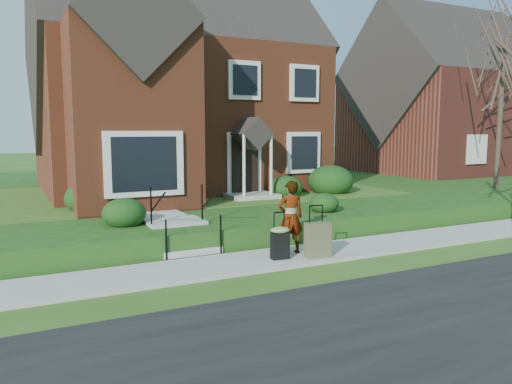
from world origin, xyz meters
TOP-DOWN VIEW (x-y plane):
  - ground at (0.00, 0.00)m, footprint 120.00×120.00m
  - street at (0.00, -5.00)m, footprint 60.00×6.00m
  - sidewalk at (0.00, 0.00)m, footprint 60.00×1.60m
  - terrace at (4.00, 10.90)m, footprint 44.00×20.00m
  - walkway at (-2.50, 5.00)m, footprint 1.20×6.00m
  - main_house at (-0.21, 9.61)m, footprint 10.40×10.20m
  - neighbour_house at (16.00, 11.00)m, footprint 9.40×8.00m
  - front_steps at (-2.50, 1.84)m, footprint 1.40×2.02m
  - foundation_shrubs at (0.74, 4.88)m, footprint 10.06×4.54m
  - woman at (-0.40, 0.15)m, footprint 0.68×0.50m
  - suitcase_black at (-0.88, -0.21)m, footprint 0.48×0.41m
  - suitcase_olive at (-0.05, -0.46)m, footprint 0.57×0.35m
  - tree_gap at (11.37, 3.80)m, footprint 5.33×5.33m

SIDE VIEW (x-z plane):
  - ground at x=0.00m, z-range 0.00..0.00m
  - street at x=0.00m, z-range 0.00..0.01m
  - sidewalk at x=0.00m, z-range 0.00..0.08m
  - terrace at x=4.00m, z-range 0.00..0.60m
  - front_steps at x=-2.50m, z-range -0.28..1.22m
  - suitcase_olive at x=-0.05m, z-range -0.12..1.07m
  - suitcase_black at x=-0.88m, z-range -0.04..1.01m
  - walkway at x=-2.50m, z-range 0.60..0.66m
  - woman at x=-0.40m, z-range 0.08..1.78m
  - foundation_shrubs at x=0.74m, z-range 0.50..1.67m
  - neighbour_house at x=16.00m, z-range 0.65..9.85m
  - main_house at x=-0.21m, z-range 0.56..9.96m
  - tree_gap at x=11.37m, z-range 2.12..9.73m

